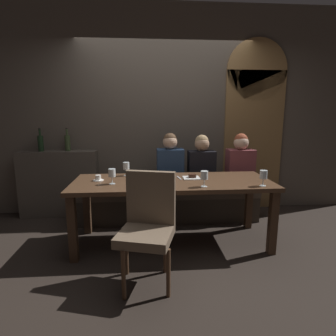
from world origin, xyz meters
name	(u,v)px	position (x,y,z in m)	size (l,w,h in m)	color
ground	(172,242)	(0.00, 0.00, 0.00)	(9.00, 9.00, 0.00)	black
back_wall_tiled	(165,112)	(0.00, 1.22, 1.50)	(6.00, 0.12, 3.00)	brown
arched_door	(254,121)	(1.35, 1.15, 1.36)	(0.90, 0.05, 2.55)	olive
back_counter	(60,183)	(-1.55, 1.04, 0.47)	(1.10, 0.28, 0.95)	#494138
dining_table	(172,188)	(0.00, 0.00, 0.65)	(2.20, 0.84, 0.74)	#412B1C
banquette_bench	(168,204)	(0.00, 0.70, 0.23)	(2.50, 0.44, 0.45)	#312A23
chair_near_side	(148,221)	(-0.28, -0.72, 0.56)	(0.54, 0.54, 0.98)	#4C3321
diner_redhead	(170,163)	(0.04, 0.72, 0.81)	(0.36, 0.24, 0.77)	navy
diner_bearded	(201,164)	(0.47, 0.69, 0.80)	(0.36, 0.24, 0.74)	black
diner_far_end	(240,163)	(1.01, 0.69, 0.81)	(0.36, 0.24, 0.76)	brown
wine_bottle_dark_red	(41,143)	(-1.76, 1.02, 1.07)	(0.08, 0.08, 0.33)	black
wine_bottle_pale_label	(68,142)	(-1.40, 1.05, 1.07)	(0.08, 0.08, 0.33)	#384728
wine_glass_center_front	(112,174)	(-0.65, -0.10, 0.85)	(0.08, 0.08, 0.16)	silver
wine_glass_far_left	(263,175)	(0.91, -0.31, 0.85)	(0.08, 0.08, 0.16)	silver
wine_glass_near_right	(204,176)	(0.30, -0.29, 0.86)	(0.08, 0.08, 0.16)	silver
wine_glass_end_left	(126,166)	(-0.53, 0.29, 0.86)	(0.08, 0.08, 0.16)	silver
espresso_cup	(98,178)	(-0.83, 0.06, 0.77)	(0.12, 0.12, 0.06)	white
dessert_plate	(192,177)	(0.23, 0.09, 0.75)	(0.19, 0.19, 0.05)	white
fork_on_table	(179,178)	(0.09, 0.11, 0.74)	(0.02, 0.17, 0.01)	silver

